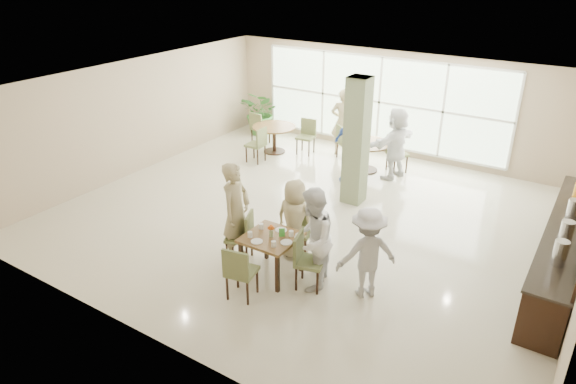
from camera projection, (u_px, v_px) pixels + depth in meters
The scene contains 20 objects.
ground at pixel (311, 217), 10.86m from camera, with size 10.00×10.00×0.00m, color beige.
room_shell at pixel (312, 141), 10.14m from camera, with size 10.00×10.00×10.00m.
window_bank at pixel (379, 102), 13.91m from camera, with size 7.00×0.04×7.00m.
column at pixel (356, 142), 10.99m from camera, with size 0.45×0.45×2.80m, color #6C7D57.
main_table at pixel (271, 242), 8.65m from camera, with size 0.88×0.88×0.75m.
round_table_left at pixel (274, 132), 14.17m from camera, with size 1.20×1.20×0.75m.
round_table_right at pixel (367, 149), 12.94m from camera, with size 1.17×1.17×0.75m.
chairs_main_table at pixel (273, 249), 8.75m from camera, with size 2.05×2.11×0.95m.
chairs_table_left at pixel (274, 136), 14.17m from camera, with size 2.03×1.73×0.95m.
chairs_table_right at pixel (365, 153), 13.00m from camera, with size 2.11×1.89×0.95m.
tabletop_clutter at pixel (272, 234), 8.56m from camera, with size 0.76×0.74×0.21m.
buffet_counter at pixel (565, 246), 8.70m from camera, with size 0.64×4.70×1.95m.
potted_plant at pixel (262, 113), 15.57m from camera, with size 1.21×1.21×1.35m, color #346B2B.
teen_left at pixel (236, 213), 9.00m from camera, with size 0.68×0.45×1.86m, color tan.
teen_far at pixel (295, 219), 9.17m from camera, with size 0.73×0.40×1.50m, color tan.
teen_right at pixel (312, 239), 8.26m from camera, with size 0.86×0.67×1.77m, color white.
teen_standing at pixel (367, 253), 8.09m from camera, with size 1.00×0.58×1.55m, color #B2B1B4.
adult_a at pixel (351, 146), 12.18m from camera, with size 1.06×0.60×1.81m, color #416BC4.
adult_b at pixel (396, 143), 12.42m from camera, with size 1.64×0.71×1.77m, color white.
adult_standing at pixel (343, 122), 13.86m from camera, with size 0.67×0.44×1.83m, color tan.
Camera 1 is at (4.81, -8.35, 5.06)m, focal length 32.00 mm.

